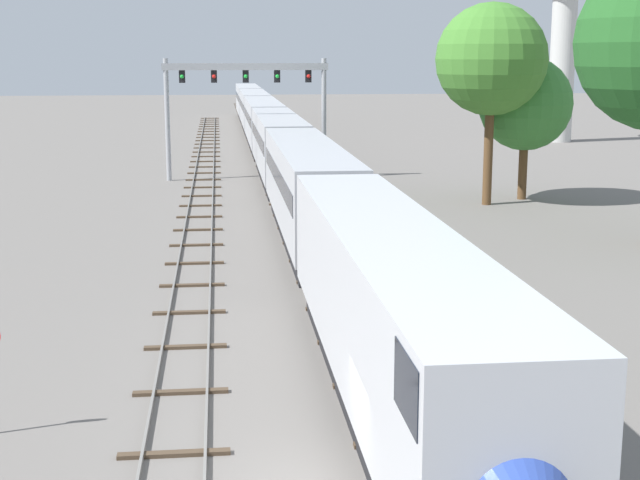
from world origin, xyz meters
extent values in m
cube|color=slate|center=(1.28, 60.00, 0.08)|extent=(0.07, 200.00, 0.16)
cube|color=slate|center=(2.72, 60.00, 0.08)|extent=(0.07, 200.00, 0.16)
cube|color=#473828|center=(2.00, 2.00, 0.05)|extent=(2.60, 0.24, 0.10)
cube|color=#473828|center=(2.00, 6.00, 0.05)|extent=(2.60, 0.24, 0.10)
cube|color=#473828|center=(2.00, 10.00, 0.05)|extent=(2.60, 0.24, 0.10)
cube|color=#473828|center=(2.00, 14.00, 0.05)|extent=(2.60, 0.24, 0.10)
cube|color=#473828|center=(2.00, 18.00, 0.05)|extent=(2.60, 0.24, 0.10)
cube|color=#473828|center=(2.00, 22.00, 0.05)|extent=(2.60, 0.24, 0.10)
cube|color=#473828|center=(2.00, 26.00, 0.05)|extent=(2.60, 0.24, 0.10)
cube|color=#473828|center=(2.00, 30.00, 0.05)|extent=(2.60, 0.24, 0.10)
cube|color=#473828|center=(2.00, 34.00, 0.05)|extent=(2.60, 0.24, 0.10)
cube|color=#473828|center=(2.00, 38.00, 0.05)|extent=(2.60, 0.24, 0.10)
cube|color=#473828|center=(2.00, 42.00, 0.05)|extent=(2.60, 0.24, 0.10)
cube|color=#473828|center=(2.00, 46.00, 0.05)|extent=(2.60, 0.24, 0.10)
cube|color=#473828|center=(2.00, 50.00, 0.05)|extent=(2.60, 0.24, 0.10)
cube|color=#473828|center=(2.00, 54.00, 0.05)|extent=(2.60, 0.24, 0.10)
cube|color=#473828|center=(2.00, 58.00, 0.05)|extent=(2.60, 0.24, 0.10)
cube|color=#473828|center=(2.00, 62.00, 0.05)|extent=(2.60, 0.24, 0.10)
cube|color=#473828|center=(2.00, 66.00, 0.05)|extent=(2.60, 0.24, 0.10)
cube|color=#473828|center=(2.00, 70.00, 0.05)|extent=(2.60, 0.24, 0.10)
cube|color=#473828|center=(2.00, 74.00, 0.05)|extent=(2.60, 0.24, 0.10)
cube|color=#473828|center=(2.00, 78.00, 0.05)|extent=(2.60, 0.24, 0.10)
cube|color=#473828|center=(2.00, 82.00, 0.05)|extent=(2.60, 0.24, 0.10)
cube|color=#473828|center=(2.00, 86.00, 0.05)|extent=(2.60, 0.24, 0.10)
cube|color=#473828|center=(2.00, 90.00, 0.05)|extent=(2.60, 0.24, 0.10)
cube|color=#473828|center=(2.00, 94.00, 0.05)|extent=(2.60, 0.24, 0.10)
cube|color=#473828|center=(2.00, 98.00, 0.05)|extent=(2.60, 0.24, 0.10)
cube|color=#473828|center=(2.00, 102.00, 0.05)|extent=(2.60, 0.24, 0.10)
cube|color=#473828|center=(2.00, 106.00, 0.05)|extent=(2.60, 0.24, 0.10)
cube|color=#473828|center=(2.00, 110.00, 0.05)|extent=(2.60, 0.24, 0.10)
cube|color=#473828|center=(2.00, 114.00, 0.05)|extent=(2.60, 0.24, 0.10)
cube|color=#473828|center=(2.00, 118.00, 0.05)|extent=(2.60, 0.24, 0.10)
cube|color=#473828|center=(2.00, 122.00, 0.05)|extent=(2.60, 0.24, 0.10)
cube|color=#473828|center=(2.00, 126.00, 0.05)|extent=(2.60, 0.24, 0.10)
cube|color=#473828|center=(2.00, 130.00, 0.05)|extent=(2.60, 0.24, 0.10)
cube|color=#473828|center=(2.00, 134.00, 0.05)|extent=(2.60, 0.24, 0.10)
cube|color=#473828|center=(2.00, 138.00, 0.05)|extent=(2.60, 0.24, 0.10)
cube|color=#473828|center=(2.00, 142.00, 0.05)|extent=(2.60, 0.24, 0.10)
cube|color=#473828|center=(2.00, 146.00, 0.05)|extent=(2.60, 0.24, 0.10)
cube|color=#473828|center=(2.00, 150.00, 0.05)|extent=(2.60, 0.24, 0.10)
cube|color=#473828|center=(2.00, 154.00, 0.05)|extent=(2.60, 0.24, 0.10)
cube|color=#473828|center=(2.00, 158.00, 0.05)|extent=(2.60, 0.24, 0.10)
cube|color=slate|center=(-4.22, 40.00, 0.08)|extent=(0.07, 160.00, 0.16)
cube|color=slate|center=(-2.78, 40.00, 0.08)|extent=(0.07, 160.00, 0.16)
cube|color=#473828|center=(-3.50, 2.00, 0.05)|extent=(2.60, 0.24, 0.10)
cube|color=#473828|center=(-3.50, 6.00, 0.05)|extent=(2.60, 0.24, 0.10)
cube|color=#473828|center=(-3.50, 10.00, 0.05)|extent=(2.60, 0.24, 0.10)
cube|color=#473828|center=(-3.50, 14.00, 0.05)|extent=(2.60, 0.24, 0.10)
cube|color=#473828|center=(-3.50, 18.00, 0.05)|extent=(2.60, 0.24, 0.10)
cube|color=#473828|center=(-3.50, 22.00, 0.05)|extent=(2.60, 0.24, 0.10)
cube|color=#473828|center=(-3.50, 26.00, 0.05)|extent=(2.60, 0.24, 0.10)
cube|color=#473828|center=(-3.50, 30.00, 0.05)|extent=(2.60, 0.24, 0.10)
cube|color=#473828|center=(-3.50, 34.00, 0.05)|extent=(2.60, 0.24, 0.10)
cube|color=#473828|center=(-3.50, 38.00, 0.05)|extent=(2.60, 0.24, 0.10)
cube|color=#473828|center=(-3.50, 42.00, 0.05)|extent=(2.60, 0.24, 0.10)
cube|color=#473828|center=(-3.50, 46.00, 0.05)|extent=(2.60, 0.24, 0.10)
cube|color=#473828|center=(-3.50, 50.00, 0.05)|extent=(2.60, 0.24, 0.10)
cube|color=#473828|center=(-3.50, 54.00, 0.05)|extent=(2.60, 0.24, 0.10)
cube|color=#473828|center=(-3.50, 58.00, 0.05)|extent=(2.60, 0.24, 0.10)
cube|color=#473828|center=(-3.50, 62.00, 0.05)|extent=(2.60, 0.24, 0.10)
cube|color=#473828|center=(-3.50, 66.00, 0.05)|extent=(2.60, 0.24, 0.10)
cube|color=#473828|center=(-3.50, 70.00, 0.05)|extent=(2.60, 0.24, 0.10)
cube|color=#473828|center=(-3.50, 74.00, 0.05)|extent=(2.60, 0.24, 0.10)
cube|color=#473828|center=(-3.50, 78.00, 0.05)|extent=(2.60, 0.24, 0.10)
cube|color=#473828|center=(-3.50, 82.00, 0.05)|extent=(2.60, 0.24, 0.10)
cube|color=#473828|center=(-3.50, 86.00, 0.05)|extent=(2.60, 0.24, 0.10)
cube|color=#473828|center=(-3.50, 90.00, 0.05)|extent=(2.60, 0.24, 0.10)
cube|color=#473828|center=(-3.50, 94.00, 0.05)|extent=(2.60, 0.24, 0.10)
cube|color=#473828|center=(-3.50, 98.00, 0.05)|extent=(2.60, 0.24, 0.10)
cube|color=#473828|center=(-3.50, 102.00, 0.05)|extent=(2.60, 0.24, 0.10)
cube|color=#473828|center=(-3.50, 106.00, 0.05)|extent=(2.60, 0.24, 0.10)
cube|color=#473828|center=(-3.50, 110.00, 0.05)|extent=(2.60, 0.24, 0.10)
cube|color=#473828|center=(-3.50, 114.00, 0.05)|extent=(2.60, 0.24, 0.10)
cube|color=#473828|center=(-3.50, 118.00, 0.05)|extent=(2.60, 0.24, 0.10)
cube|color=silver|center=(2.00, 4.59, 2.90)|extent=(3.00, 21.18, 3.80)
cube|color=black|center=(2.00, -4.80, 4.04)|extent=(3.04, 1.80, 1.10)
cube|color=black|center=(2.00, 4.59, 0.50)|extent=(2.52, 19.06, 1.00)
cube|color=#B7BABF|center=(2.00, 26.77, 2.90)|extent=(3.00, 21.18, 3.80)
cube|color=black|center=(2.00, 26.77, 3.30)|extent=(3.04, 19.48, 0.90)
cube|color=black|center=(2.00, 26.77, 0.50)|extent=(2.52, 19.06, 1.00)
cube|color=#B7BABF|center=(2.00, 48.95, 2.90)|extent=(3.00, 21.18, 3.80)
cube|color=black|center=(2.00, 48.95, 3.30)|extent=(3.04, 19.48, 0.90)
cube|color=black|center=(2.00, 48.95, 0.50)|extent=(2.52, 19.06, 1.00)
cube|color=#B7BABF|center=(2.00, 71.13, 2.90)|extent=(3.00, 21.18, 3.80)
cube|color=black|center=(2.00, 71.13, 3.30)|extent=(3.04, 19.48, 0.90)
cube|color=black|center=(2.00, 71.13, 0.50)|extent=(2.52, 19.06, 1.00)
cube|color=#B7BABF|center=(2.00, 93.30, 2.90)|extent=(3.00, 21.18, 3.80)
cube|color=black|center=(2.00, 93.30, 3.30)|extent=(3.04, 19.48, 0.90)
cube|color=black|center=(2.00, 93.30, 0.50)|extent=(2.52, 19.06, 1.00)
cube|color=#B7BABF|center=(2.00, 115.48, 2.90)|extent=(3.00, 21.18, 3.80)
cube|color=black|center=(2.00, 115.48, 3.30)|extent=(3.04, 19.48, 0.90)
cube|color=black|center=(2.00, 115.48, 0.50)|extent=(2.52, 19.06, 1.00)
cylinder|color=#999BA0|center=(-6.00, 50.19, 4.44)|extent=(0.36, 0.36, 8.87)
cylinder|color=#999BA0|center=(5.50, 50.19, 4.44)|extent=(0.36, 0.36, 8.87)
cube|color=#999BA0|center=(-0.25, 50.19, 8.27)|extent=(12.10, 0.36, 0.50)
cube|color=black|center=(-4.85, 50.24, 7.57)|extent=(0.44, 0.32, 0.90)
sphere|color=green|center=(-4.85, 50.05, 7.57)|extent=(0.28, 0.28, 0.28)
cube|color=black|center=(-2.55, 50.24, 7.57)|extent=(0.44, 0.32, 0.90)
sphere|color=red|center=(-2.55, 50.05, 7.57)|extent=(0.28, 0.28, 0.28)
cube|color=black|center=(-0.25, 50.24, 7.57)|extent=(0.44, 0.32, 0.90)
sphere|color=green|center=(-0.25, 50.05, 7.57)|extent=(0.28, 0.28, 0.28)
cube|color=black|center=(2.05, 50.24, 7.57)|extent=(0.44, 0.32, 0.90)
sphere|color=green|center=(2.05, 50.05, 7.57)|extent=(0.28, 0.28, 0.28)
cube|color=black|center=(4.35, 50.24, 7.57)|extent=(0.44, 0.32, 0.90)
sphere|color=red|center=(4.35, 50.05, 7.57)|extent=(0.28, 0.28, 0.28)
cylinder|color=beige|center=(33.89, 77.21, 8.90)|extent=(2.60, 2.60, 17.80)
cylinder|color=brown|center=(14.12, 36.79, 3.25)|extent=(0.56, 0.56, 6.49)
sphere|color=#427F2D|center=(14.12, 36.79, 8.86)|extent=(6.76, 6.76, 6.76)
cylinder|color=brown|center=(17.01, 38.71, 2.01)|extent=(0.56, 0.56, 4.03)
sphere|color=#387A33|center=(17.01, 38.71, 6.09)|extent=(5.91, 5.91, 5.91)
camera|label=1|loc=(-2.32, -18.14, 9.10)|focal=51.71mm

